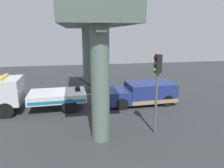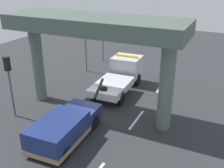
% 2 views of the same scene
% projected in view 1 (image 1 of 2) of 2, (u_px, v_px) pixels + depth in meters
% --- Properties ---
extents(ground_plane, '(60.00, 40.00, 0.10)m').
position_uv_depth(ground_plane, '(91.00, 107.00, 14.80)').
color(ground_plane, '#2D3033').
extents(lane_stripe_west, '(2.60, 0.16, 0.01)m').
position_uv_depth(lane_stripe_west, '(154.00, 91.00, 18.63)').
color(lane_stripe_west, silver).
rests_on(lane_stripe_west, ground).
extents(lane_stripe_mid, '(2.60, 0.16, 0.01)m').
position_uv_depth(lane_stripe_mid, '(88.00, 94.00, 17.60)').
color(lane_stripe_mid, silver).
rests_on(lane_stripe_mid, ground).
extents(lane_stripe_east, '(2.60, 0.16, 0.01)m').
position_uv_depth(lane_stripe_east, '(14.00, 98.00, 16.57)').
color(lane_stripe_east, silver).
rests_on(lane_stripe_east, ground).
extents(tow_truck_white, '(7.29, 2.61, 2.46)m').
position_uv_depth(tow_truck_white, '(28.00, 94.00, 13.73)').
color(tow_truck_white, silver).
rests_on(tow_truck_white, ground).
extents(towed_van_green, '(5.27, 2.38, 1.58)m').
position_uv_depth(towed_van_green, '(143.00, 93.00, 15.27)').
color(towed_van_green, navy).
rests_on(towed_van_green, ground).
extents(overpass_structure, '(3.60, 11.49, 6.50)m').
position_uv_depth(overpass_structure, '(91.00, 29.00, 13.47)').
color(overpass_structure, '#596B60').
rests_on(overpass_structure, ground).
extents(traffic_light_near, '(0.39, 0.32, 4.16)m').
position_uv_depth(traffic_light_near, '(157.00, 77.00, 10.15)').
color(traffic_light_near, '#515456').
rests_on(traffic_light_near, ground).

